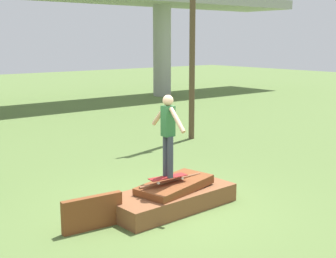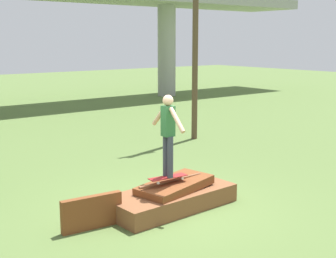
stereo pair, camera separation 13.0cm
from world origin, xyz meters
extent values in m
plane|color=#567038|center=(0.00, 0.00, 0.00)|extent=(80.00, 80.00, 0.00)
cube|color=brown|center=(0.00, 0.00, 0.19)|extent=(2.78, 1.29, 0.38)
cube|color=brown|center=(0.08, -0.02, 0.47)|extent=(1.78, 1.11, 0.26)
cylinder|color=brown|center=(0.00, 0.00, 0.59)|extent=(1.59, 0.06, 0.06)
cube|color=brown|center=(-1.82, 0.06, 0.31)|extent=(1.18, 0.24, 0.62)
cube|color=maroon|center=(-0.12, -0.05, 0.70)|extent=(0.85, 0.31, 0.01)
cylinder|color=silver|center=(0.18, 0.02, 0.65)|extent=(0.06, 0.04, 0.05)
cylinder|color=silver|center=(0.16, -0.17, 0.65)|extent=(0.06, 0.04, 0.05)
cylinder|color=silver|center=(-0.40, 0.08, 0.65)|extent=(0.06, 0.04, 0.05)
cylinder|color=silver|center=(-0.42, -0.11, 0.65)|extent=(0.06, 0.04, 0.05)
cylinder|color=#383D4C|center=(-0.11, 0.04, 1.13)|extent=(0.12, 0.12, 0.84)
cylinder|color=#383D4C|center=(-0.13, -0.13, 1.13)|extent=(0.12, 0.12, 0.84)
cube|color=#2D6638|center=(-0.12, -0.05, 1.85)|extent=(0.24, 0.23, 0.61)
sphere|color=tan|center=(-0.12, -0.05, 2.27)|extent=(0.22, 0.22, 0.22)
cylinder|color=tan|center=(-0.08, 0.27, 1.92)|extent=(0.14, 0.50, 0.46)
cylinder|color=tan|center=(-0.15, -0.37, 1.92)|extent=(0.14, 0.50, 0.46)
cylinder|color=#9E9E99|center=(12.10, 15.68, 2.76)|extent=(1.10, 1.10, 5.52)
cylinder|color=brown|center=(4.96, 4.93, 4.49)|extent=(0.20, 0.20, 8.99)
camera|label=1|loc=(-5.85, -7.15, 3.44)|focal=50.00mm
camera|label=2|loc=(-5.75, -7.23, 3.44)|focal=50.00mm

